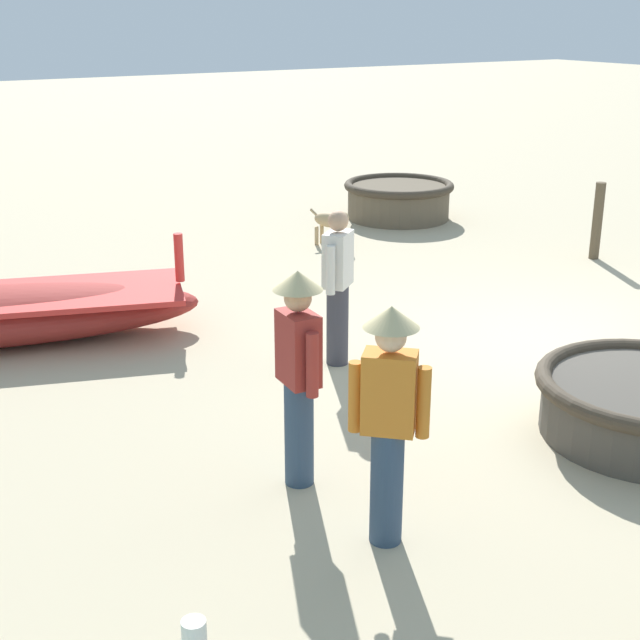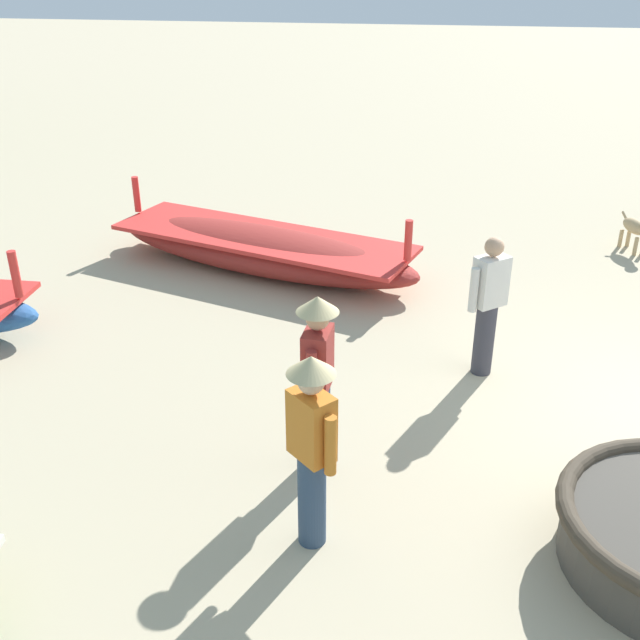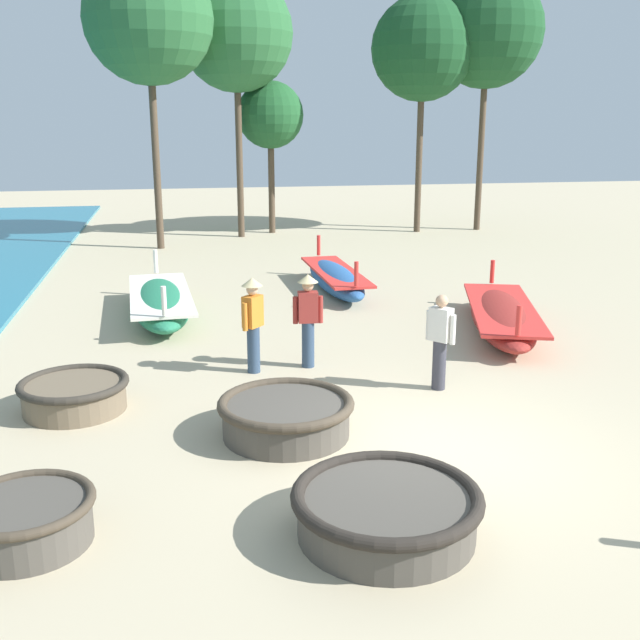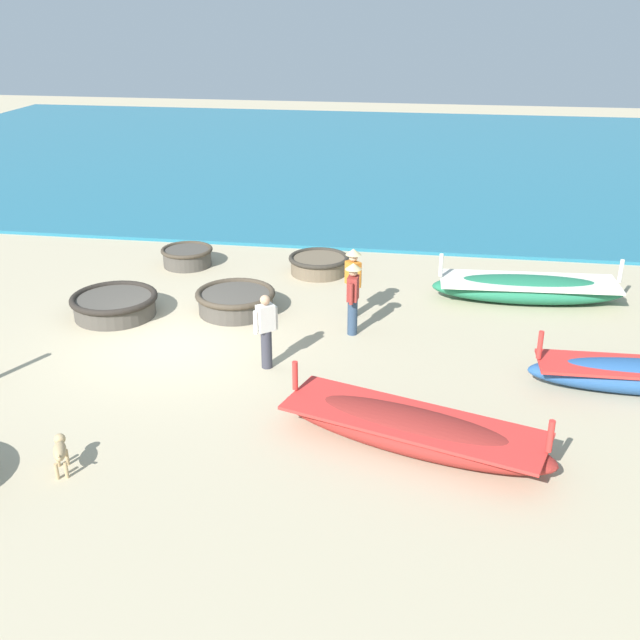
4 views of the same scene
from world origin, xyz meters
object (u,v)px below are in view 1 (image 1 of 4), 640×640
object	(u,v)px
fisherman_standing_right	(389,411)
fisherman_by_coracle	(298,365)
coracle_weathered	(399,198)
fisherman_with_hat	(338,284)
dog	(331,222)
mooring_post_inland	(597,221)

from	to	relation	value
fisherman_standing_right	fisherman_by_coracle	bearing A→B (deg)	6.61
coracle_weathered	fisherman_by_coracle	size ratio (longest dim) A/B	1.11
fisherman_by_coracle	coracle_weathered	bearing A→B (deg)	-40.40
fisherman_with_hat	fisherman_standing_right	bearing A→B (deg)	153.88
fisherman_with_hat	dog	world-z (taller)	fisherman_with_hat
fisherman_with_hat	mooring_post_inland	distance (m)	5.47
fisherman_standing_right	fisherman_with_hat	bearing A→B (deg)	-26.12
mooring_post_inland	fisherman_standing_right	bearing A→B (deg)	123.06
dog	coracle_weathered	bearing A→B (deg)	-62.91
fisherman_standing_right	fisherman_by_coracle	distance (m)	0.98
coracle_weathered	mooring_post_inland	distance (m)	3.66
fisherman_with_hat	dog	distance (m)	4.71
fisherman_by_coracle	fisherman_with_hat	world-z (taller)	fisherman_by_coracle
fisherman_standing_right	fisherman_by_coracle	world-z (taller)	same
coracle_weathered	fisherman_standing_right	distance (m)	9.78
coracle_weathered	fisherman_by_coracle	bearing A→B (deg)	139.60
fisherman_with_hat	coracle_weathered	bearing A→B (deg)	-40.98
coracle_weathered	fisherman_by_coracle	xyz separation A→B (m)	(-6.90, 5.87, 0.62)
fisherman_with_hat	dog	size ratio (longest dim) A/B	2.46
fisherman_by_coracle	mooring_post_inland	xyz separation A→B (m)	(3.36, -6.77, -0.41)
fisherman_by_coracle	mooring_post_inland	size ratio (longest dim) A/B	1.52
fisherman_standing_right	fisherman_with_hat	size ratio (longest dim) A/B	1.06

